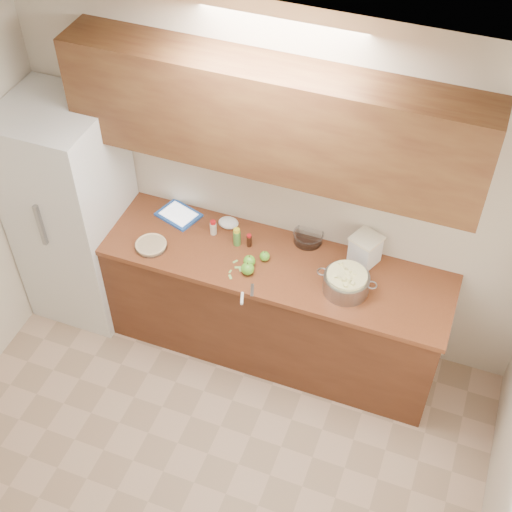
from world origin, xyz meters
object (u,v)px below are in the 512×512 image
at_px(flour_canister, 365,249).
at_px(tablet, 179,215).
at_px(pie, 151,245).
at_px(colander, 346,282).

bearing_deg(flour_canister, tablet, -178.77).
relative_size(pie, colander, 0.56).
bearing_deg(colander, pie, -176.25).
bearing_deg(pie, flour_canister, 15.39).
relative_size(colander, flour_canister, 1.70).
bearing_deg(colander, tablet, 168.49).
bearing_deg(pie, tablet, 83.30).
distance_m(pie, tablet, 0.36).
distance_m(colander, tablet, 1.35).
bearing_deg(tablet, pie, -78.31).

